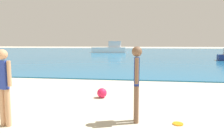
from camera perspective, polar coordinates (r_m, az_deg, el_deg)
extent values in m
cube|color=#1E6B9E|center=(39.83, 6.05, 3.99)|extent=(160.00, 60.00, 0.06)
cylinder|color=brown|center=(4.73, 6.56, -10.10)|extent=(0.11, 0.11, 0.83)
cylinder|color=brown|center=(4.87, 6.57, -9.61)|extent=(0.11, 0.11, 0.83)
cube|color=#233899|center=(4.64, 6.68, -1.25)|extent=(0.12, 0.19, 0.62)
sphere|color=brown|center=(4.61, 6.76, 4.17)|extent=(0.22, 0.22, 0.22)
cylinder|color=brown|center=(4.49, 6.68, -1.08)|extent=(0.08, 0.08, 0.55)
cylinder|color=brown|center=(4.79, 6.70, -0.59)|extent=(0.08, 0.08, 0.55)
cylinder|color=orange|center=(4.96, 17.37, -14.43)|extent=(0.23, 0.23, 0.03)
cylinder|color=tan|center=(5.03, -26.28, -9.87)|extent=(0.11, 0.11, 0.80)
cylinder|color=tan|center=(5.12, -27.48, -9.64)|extent=(0.11, 0.11, 0.80)
cube|color=#233899|center=(4.94, -27.31, -1.90)|extent=(0.20, 0.14, 0.60)
sphere|color=tan|center=(4.90, -27.57, 3.03)|extent=(0.22, 0.22, 0.22)
cylinder|color=tan|center=(4.83, -26.03, -1.60)|extent=(0.08, 0.08, 0.53)
cube|color=white|center=(37.31, -0.88, 4.63)|extent=(6.05, 2.32, 0.95)
cube|color=silver|center=(37.21, 0.77, 6.18)|extent=(2.22, 1.48, 1.07)
sphere|color=#E51E4C|center=(6.86, -2.73, -7.01)|extent=(0.31, 0.31, 0.31)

